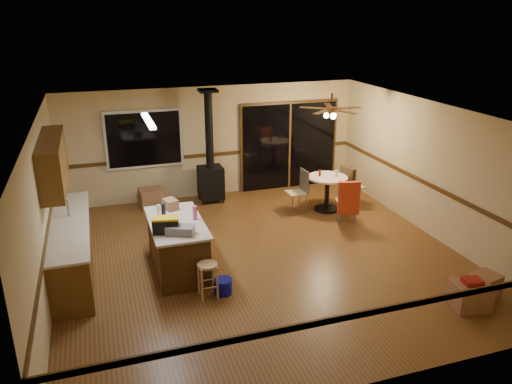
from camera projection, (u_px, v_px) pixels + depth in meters
name	position (u px, v px, depth m)	size (l,w,h in m)	color
floor	(261.00, 257.00, 9.04)	(7.00, 7.00, 0.00)	brown
ceiling	(262.00, 115.00, 8.15)	(7.00, 7.00, 0.00)	silver
wall_back	(214.00, 142.00, 11.72)	(7.00, 7.00, 0.00)	tan
wall_front	(364.00, 292.00, 5.47)	(7.00, 7.00, 0.00)	tan
wall_left	(44.00, 214.00, 7.57)	(7.00, 7.00, 0.00)	tan
wall_right	(433.00, 170.00, 9.62)	(7.00, 7.00, 0.00)	tan
chair_rail	(261.00, 206.00, 8.70)	(7.00, 7.00, 0.08)	#462D11
window	(144.00, 139.00, 11.14)	(1.72, 0.10, 1.32)	black
sliding_door	(289.00, 146.00, 12.32)	(2.52, 0.10, 2.10)	black
lower_cabinets	(72.00, 249.00, 8.40)	(0.60, 3.00, 0.86)	brown
countertop	(69.00, 224.00, 8.25)	(0.64, 3.04, 0.04)	beige
upper_cabinets	(53.00, 162.00, 8.04)	(0.35, 2.00, 0.80)	brown
kitchen_island	(178.00, 246.00, 8.45)	(0.88, 1.68, 0.90)	#3F270F
wood_stove	(210.00, 171.00, 11.46)	(0.55, 0.50, 2.52)	black
ceiling_fan	(331.00, 112.00, 10.43)	(0.24, 0.24, 0.55)	brown
fluorescent_strip	(148.00, 121.00, 7.90)	(0.10, 1.20, 0.04)	white
toolbox_grey	(180.00, 230.00, 7.82)	(0.43, 0.24, 0.13)	slate
toolbox_black	(166.00, 226.00, 7.85)	(0.40, 0.21, 0.22)	black
toolbox_yellow_lid	(165.00, 218.00, 7.81)	(0.41, 0.22, 0.03)	gold
box_on_island	(170.00, 204.00, 8.78)	(0.20, 0.27, 0.18)	brown
bottle_dark	(164.00, 211.00, 8.38)	(0.08, 0.08, 0.26)	black
bottle_pink	(195.00, 213.00, 8.34)	(0.08, 0.08, 0.24)	#D84C8C
bottle_white	(159.00, 210.00, 8.52)	(0.06, 0.06, 0.19)	white
bar_stool	(208.00, 280.00, 7.70)	(0.31, 0.31, 0.57)	tan
blue_bucket	(223.00, 286.00, 7.84)	(0.29, 0.29, 0.24)	#0B0DA2
dining_table	(327.00, 187.00, 11.01)	(0.88, 0.88, 0.78)	black
glass_red	(320.00, 173.00, 10.94)	(0.05, 0.05, 0.14)	#590C14
glass_cream	(336.00, 173.00, 10.91)	(0.06, 0.06, 0.15)	beige
chair_left	(301.00, 186.00, 10.91)	(0.42, 0.42, 0.51)	tan
chair_near	(349.00, 198.00, 10.22)	(0.53, 0.55, 0.70)	tan
chair_right	(348.00, 182.00, 11.15)	(0.53, 0.50, 0.70)	tan
box_under_window	(152.00, 198.00, 11.25)	(0.55, 0.44, 0.44)	brown
box_corner_a	(470.00, 295.00, 7.45)	(0.53, 0.45, 0.40)	brown
box_corner_b	(485.00, 285.00, 7.80)	(0.42, 0.36, 0.34)	brown
box_small_red	(472.00, 281.00, 7.37)	(0.27, 0.22, 0.07)	maroon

